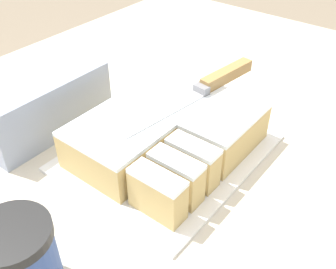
{
  "coord_description": "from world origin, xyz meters",
  "views": [
    {
      "loc": [
        -0.45,
        -0.35,
        1.35
      ],
      "look_at": [
        -0.03,
        -0.02,
        0.95
      ],
      "focal_mm": 42.0,
      "sensor_mm": 36.0,
      "label": 1
    }
  ],
  "objects_px": {
    "knife": "(215,82)",
    "coffee_cup": "(20,261)",
    "cake": "(168,132)",
    "storage_box": "(40,103)",
    "cake_board": "(168,152)"
  },
  "relations": [
    {
      "from": "coffee_cup",
      "to": "storage_box",
      "type": "relative_size",
      "value": 0.45
    },
    {
      "from": "knife",
      "to": "storage_box",
      "type": "relative_size",
      "value": 1.3
    },
    {
      "from": "cake",
      "to": "knife",
      "type": "xyz_separation_m",
      "value": [
        0.13,
        -0.01,
        0.04
      ]
    },
    {
      "from": "cake",
      "to": "cake_board",
      "type": "bearing_deg",
      "value": -141.33
    },
    {
      "from": "cake",
      "to": "knife",
      "type": "distance_m",
      "value": 0.14
    },
    {
      "from": "coffee_cup",
      "to": "storage_box",
      "type": "height_order",
      "value": "coffee_cup"
    },
    {
      "from": "cake_board",
      "to": "cake",
      "type": "height_order",
      "value": "cake"
    },
    {
      "from": "cake_board",
      "to": "cake",
      "type": "distance_m",
      "value": 0.04
    },
    {
      "from": "cake",
      "to": "storage_box",
      "type": "distance_m",
      "value": 0.25
    },
    {
      "from": "cake",
      "to": "coffee_cup",
      "type": "xyz_separation_m",
      "value": [
        -0.31,
        -0.03,
        0.01
      ]
    },
    {
      "from": "coffee_cup",
      "to": "storage_box",
      "type": "distance_m",
      "value": 0.35
    },
    {
      "from": "knife",
      "to": "storage_box",
      "type": "bearing_deg",
      "value": -40.49
    },
    {
      "from": "knife",
      "to": "coffee_cup",
      "type": "height_order",
      "value": "coffee_cup"
    },
    {
      "from": "knife",
      "to": "coffee_cup",
      "type": "xyz_separation_m",
      "value": [
        -0.44,
        -0.02,
        -0.03
      ]
    },
    {
      "from": "cake_board",
      "to": "knife",
      "type": "height_order",
      "value": "knife"
    }
  ]
}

